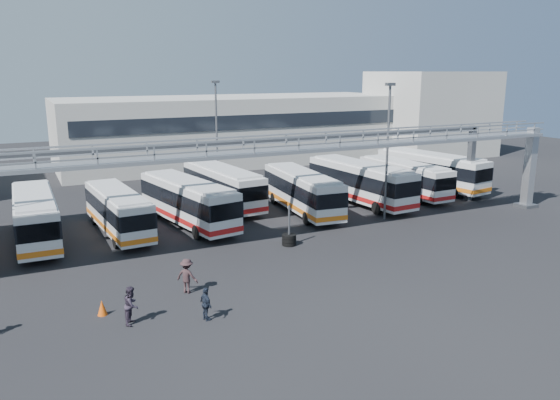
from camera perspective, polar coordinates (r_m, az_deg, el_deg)
name	(u,v)px	position (r m, az deg, el deg)	size (l,w,h in m)	color
ground	(285,274)	(30.69, 0.57, -7.72)	(140.00, 140.00, 0.00)	black
gantry	(244,161)	(34.44, -3.82, 4.07)	(51.40, 5.15, 7.10)	#999CA2
warehouse	(234,129)	(68.64, -4.81, 7.38)	(42.00, 14.00, 8.00)	#9E9E99
building_right	(430,113)	(77.06, 15.43, 8.72)	(14.00, 12.00, 11.00)	#B2B2AD
light_pole_mid	(388,145)	(41.35, 11.18, 5.70)	(0.70, 0.35, 10.21)	#4C4F54
light_pole_back	(217,130)	(50.77, -6.64, 7.23)	(0.70, 0.35, 10.21)	#4C4F54
bus_2	(35,216)	(39.09, -24.22, -1.51)	(2.57, 10.81, 3.28)	silver
bus_3	(118,210)	(39.27, -16.57, -0.99)	(3.05, 10.24, 3.07)	silver
bus_4	(188,200)	(40.20, -9.61, -0.04)	(4.43, 11.39, 3.38)	silver
bus_5	(223,185)	(45.44, -6.01, 1.57)	(3.47, 11.10, 3.32)	silver
bus_6	(302,190)	(43.30, 2.33, 1.03)	(3.48, 11.02, 3.29)	silver
bus_7	(360,181)	(46.76, 8.37, 1.97)	(3.54, 11.74, 3.52)	silver
bus_8	(404,177)	(50.43, 12.83, 2.36)	(2.73, 10.39, 3.13)	silver
bus_9	(431,170)	(53.75, 15.49, 3.07)	(4.51, 11.72, 3.48)	silver
pedestrian_b	(132,305)	(25.56, -15.25, -10.55)	(0.85, 0.66, 1.75)	#2C2432
pedestrian_c	(187,276)	(28.30, -9.69, -7.83)	(1.16, 0.67, 1.80)	#312023
pedestrian_d	(206,304)	(25.24, -7.75, -10.73)	(0.91, 0.38, 1.56)	#1A212F
cone_right	(102,308)	(26.98, -18.09, -10.65)	(0.45, 0.45, 0.72)	#CF4B0B
tire_stack	(289,239)	(35.42, 0.95, -4.06)	(0.93, 0.93, 2.65)	black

